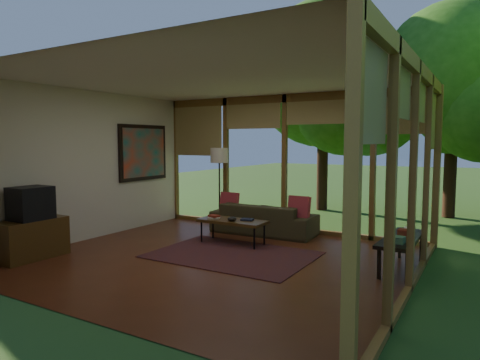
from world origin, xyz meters
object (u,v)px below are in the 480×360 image
Objects in this scene: floor_lamp at (219,160)px; coffee_table at (232,222)px; television at (31,203)px; side_console at (393,239)px; sofa at (264,219)px; media_cabinet at (31,239)px.

floor_lamp is 1.75m from coffee_table.
television is at bearing -109.59° from floor_lamp.
coffee_table is 0.86× the size of side_console.
floor_lamp reaches higher than television.
sofa reaches higher than side_console.
television is (0.02, 0.00, 0.55)m from media_cabinet.
sofa is 1.22× the size of floor_lamp.
coffee_table is 2.69m from side_console.
side_console is (2.69, -0.07, 0.02)m from coffee_table.
media_cabinet is at bearing -133.12° from coffee_table.
coffee_table is (2.18, 2.33, 0.09)m from media_cabinet.
side_console is at bearing -17.22° from floor_lamp.
sofa is 4.04m from media_cabinet.
floor_lamp reaches higher than coffee_table.
television is at bearing 0.00° from media_cabinet.
sofa is 2.82m from side_console.
sofa is 1.67× the size of coffee_table.
media_cabinet is 1.82× the size of television.
media_cabinet is at bearing 54.18° from sofa.
side_console is (4.85, 2.25, -0.44)m from television.
coffee_table is (-0.09, -1.02, 0.10)m from sofa.
television is 0.33× the size of floor_lamp.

